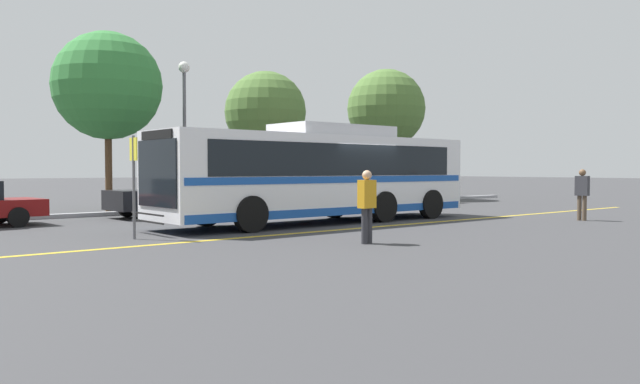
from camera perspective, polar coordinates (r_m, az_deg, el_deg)
name	(u,v)px	position (r m, az deg, el deg)	size (l,w,h in m)	color
ground_plane	(350,222)	(20.32, 2.72, -2.74)	(220.00, 220.00, 0.00)	#38383A
lane_strip_0	(367,227)	(18.34, 4.35, -3.25)	(0.20, 31.13, 0.01)	gold
curb_strip	(210,209)	(25.91, -10.05, -1.56)	(39.13, 0.36, 0.15)	#99999E
transit_bus	(320,173)	(19.93, 0.04, 1.74)	(11.48, 2.80, 3.13)	white
parked_car_1	(176,195)	(23.23, -12.99, -0.31)	(4.86, 2.04, 1.51)	black
parked_car_2	(313,192)	(26.23, -0.61, -0.01)	(4.87, 1.96, 1.47)	maroon
parked_car_3	(415,189)	(31.27, 8.70, 0.31)	(4.18, 1.90, 1.51)	black
pedestrian_0	(582,191)	(22.51, 22.85, 0.06)	(0.26, 0.44, 1.71)	brown
pedestrian_1	(367,202)	(14.32, 4.31, -0.92)	(0.44, 0.26, 1.69)	#2D2D33
bus_stop_sign	(134,174)	(15.83, -16.67, 1.58)	(0.07, 0.40, 2.53)	#59595E
street_lamp	(184,106)	(26.50, -12.30, 7.65)	(0.47, 0.47, 6.14)	#59595E
tree_0	(386,109)	(35.74, 6.07, 7.59)	(4.41, 4.41, 7.36)	#513823
tree_1	(108,86)	(26.90, -18.84, 9.16)	(4.34, 4.34, 7.25)	#513823
tree_2	(266,112)	(30.72, -5.00, 7.26)	(3.97, 3.97, 6.48)	#513823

